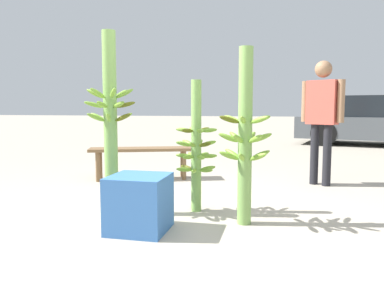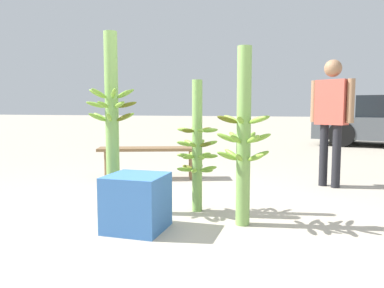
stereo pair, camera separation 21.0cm
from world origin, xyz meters
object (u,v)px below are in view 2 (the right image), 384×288
Objects in this scene: banana_stalk_right at (244,137)px; produce_crate at (137,202)px; banana_stalk_left at (112,121)px; banana_stalk_center at (197,148)px; market_bench at (150,153)px; vendor_person at (332,111)px.

produce_crate is (-0.82, -0.38, -0.53)m from banana_stalk_right.
banana_stalk_left is 1.26m from banana_stalk_right.
banana_stalk_left reaches higher than banana_stalk_center.
vendor_person is at bearing -16.24° from market_bench.
banana_stalk_center is at bearing 64.29° from produce_crate.
vendor_person is (0.82, 1.86, 0.21)m from banana_stalk_right.
banana_stalk_right is 0.95× the size of vendor_person.
produce_crate is (0.77, -2.10, -0.14)m from market_bench.
banana_stalk_left reaches higher than produce_crate.
produce_crate is at bearing -89.53° from market_bench.
vendor_person is at bearing 41.38° from banana_stalk_left.
banana_stalk_right is 2.05m from vendor_person.
market_bench is at bearing 127.52° from banana_stalk_center.
banana_stalk_center is 2.77× the size of produce_crate.
banana_stalk_center reaches higher than produce_crate.
banana_stalk_right is at bearing -1.69° from banana_stalk_left.
banana_stalk_left is at bearing 71.22° from vendor_person.
banana_stalk_left is 0.85m from banana_stalk_center.
banana_stalk_center is 0.59m from banana_stalk_right.
vendor_person is 3.49× the size of produce_crate.
banana_stalk_left reaches higher than vendor_person.
banana_stalk_right reaches higher than produce_crate.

